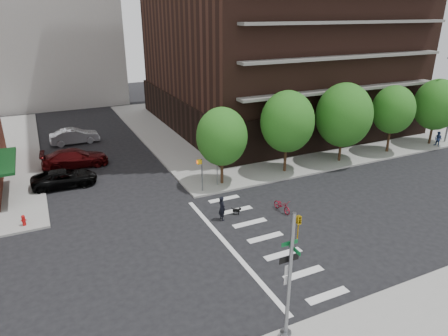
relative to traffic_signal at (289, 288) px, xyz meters
The scene contains 18 objects.
ground 7.98m from the traffic_signal, 86.42° to the left, with size 120.00×120.00×0.00m, color black.
sidewalk_ne 37.51m from the traffic_signal, 55.92° to the left, with size 39.00×33.00×0.15m, color gray.
crosswalk 8.40m from the traffic_signal, 70.35° to the left, with size 3.85×13.00×0.01m.
tree_a 16.66m from the traffic_signal, 74.39° to the left, with size 4.00×4.00×5.90m.
tree_b 19.20m from the traffic_signal, 56.79° to the left, with size 4.50×4.50×6.65m.
tree_c 23.02m from the traffic_signal, 44.16° to the left, with size 5.00×5.00×6.80m.
tree_d 27.63m from the traffic_signal, 35.44° to the left, with size 4.00×4.00×6.20m.
tree_e 32.69m from the traffic_signal, 29.33° to the left, with size 4.50×4.50×6.35m.
traffic_signal is the anchor object (origin of this frame).
pedestrian_signal 15.69m from the traffic_signal, 79.76° to the left, with size 2.18×0.67×2.60m.
fire_hydrant 18.42m from the traffic_signal, 123.26° to the left, with size 0.24×0.24×0.73m.
parked_car_black 22.28m from the traffic_signal, 108.44° to the left, with size 4.96×2.29×1.38m, color black.
parked_car_maroon 25.93m from the traffic_signal, 102.85° to the left, with size 5.68×2.31×1.65m, color #480A0B.
parked_car_silver 32.73m from the traffic_signal, 98.86° to the left, with size 4.92×1.71×1.62m, color #B2B4BB.
scooter 12.04m from the traffic_signal, 57.76° to the left, with size 0.60×1.71×0.90m, color maroon.
dog_walker 11.07m from the traffic_signal, 79.44° to the left, with size 0.41×0.62×1.71m, color black.
dog 11.66m from the traffic_signal, 73.56° to the left, with size 0.59×0.36×0.50m.
pedestrian_far 32.14m from the traffic_signal, 27.86° to the left, with size 0.58×0.74×1.53m, color navy.
Camera 1 is at (-8.50, -18.27, 13.17)m, focal length 32.00 mm.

